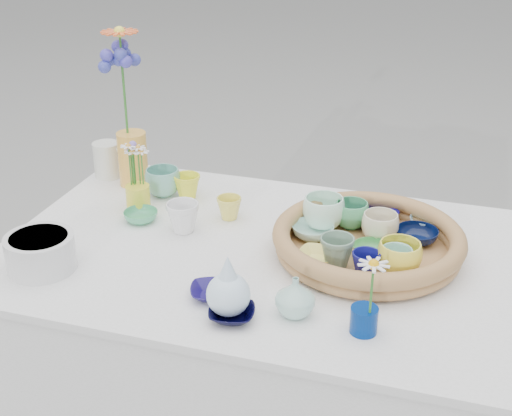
% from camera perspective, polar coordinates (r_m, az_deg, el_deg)
% --- Properties ---
extents(wicker_tray, '(0.47, 0.47, 0.08)m').
position_cam_1_polar(wicker_tray, '(1.78, 8.95, -2.70)').
color(wicker_tray, olive).
rests_on(wicker_tray, display_table).
extents(tray_ceramic_0, '(0.16, 0.16, 0.03)m').
position_cam_1_polar(tray_ceramic_0, '(1.91, 9.33, -0.75)').
color(tray_ceramic_0, '#0B055A').
rests_on(tray_ceramic_0, wicker_tray).
extents(tray_ceramic_1, '(0.13, 0.13, 0.03)m').
position_cam_1_polar(tray_ceramic_1, '(1.84, 12.74, -2.18)').
color(tray_ceramic_1, '#060F32').
rests_on(tray_ceramic_1, wicker_tray).
extents(tray_ceramic_2, '(0.11, 0.11, 0.08)m').
position_cam_1_polar(tray_ceramic_2, '(1.68, 11.39, -3.97)').
color(tray_ceramic_2, '#FFEC43').
rests_on(tray_ceramic_2, wicker_tray).
extents(tray_ceramic_3, '(0.12, 0.12, 0.03)m').
position_cam_1_polar(tray_ceramic_3, '(1.75, 9.21, -3.38)').
color(tray_ceramic_3, '#4DA759').
rests_on(tray_ceramic_3, wicker_tray).
extents(tray_ceramic_4, '(0.09, 0.09, 0.08)m').
position_cam_1_polar(tray_ceramic_4, '(1.69, 6.47, -3.52)').
color(tray_ceramic_4, slate).
rests_on(tray_ceramic_4, wicker_tray).
extents(tray_ceramic_5, '(0.12, 0.12, 0.03)m').
position_cam_1_polar(tray_ceramic_5, '(1.82, 4.57, -1.87)').
color(tray_ceramic_5, '#A7D2C5').
rests_on(tray_ceramic_5, wicker_tray).
extents(tray_ceramic_6, '(0.11, 0.11, 0.09)m').
position_cam_1_polar(tray_ceramic_6, '(1.86, 5.43, -0.36)').
color(tray_ceramic_6, '#CEFEE5').
rests_on(tray_ceramic_6, wicker_tray).
extents(tray_ceramic_7, '(0.12, 0.12, 0.07)m').
position_cam_1_polar(tray_ceramic_7, '(1.82, 9.89, -1.51)').
color(tray_ceramic_7, beige).
rests_on(tray_ceramic_7, wicker_tray).
extents(tray_ceramic_8, '(0.09, 0.09, 0.03)m').
position_cam_1_polar(tray_ceramic_8, '(1.92, 13.45, -1.11)').
color(tray_ceramic_8, '#98CEEF').
rests_on(tray_ceramic_8, wicker_tray).
extents(tray_ceramic_9, '(0.09, 0.09, 0.06)m').
position_cam_1_polar(tray_ceramic_9, '(1.66, 8.78, -4.48)').
color(tray_ceramic_9, navy).
rests_on(tray_ceramic_9, wicker_tray).
extents(tray_ceramic_10, '(0.10, 0.10, 0.02)m').
position_cam_1_polar(tray_ceramic_10, '(1.72, 4.92, -3.85)').
color(tray_ceramic_10, '#FBE96A').
rests_on(tray_ceramic_10, wicker_tray).
extents(tray_ceramic_11, '(0.09, 0.09, 0.07)m').
position_cam_1_polar(tray_ceramic_11, '(1.67, 11.13, -4.27)').
color(tray_ceramic_11, '#8AC9B9').
rests_on(tray_ceramic_11, wicker_tray).
extents(tray_ceramic_12, '(0.12, 0.12, 0.07)m').
position_cam_1_polar(tray_ceramic_12, '(1.87, 7.64, -0.53)').
color(tray_ceramic_12, '#49A46D').
rests_on(tray_ceramic_12, wicker_tray).
extents(loose_ceramic_0, '(0.09, 0.09, 0.07)m').
position_cam_1_polar(loose_ceramic_0, '(2.07, -5.52, 1.72)').
color(loose_ceramic_0, yellow).
rests_on(loose_ceramic_0, display_table).
extents(loose_ceramic_1, '(0.08, 0.08, 0.06)m').
position_cam_1_polar(loose_ceramic_1, '(1.94, -2.16, 0.00)').
color(loose_ceramic_1, '#E6D952').
rests_on(loose_ceramic_1, display_table).
extents(loose_ceramic_2, '(0.11, 0.11, 0.03)m').
position_cam_1_polar(loose_ceramic_2, '(1.96, -9.20, -0.66)').
color(loose_ceramic_2, '#48A772').
rests_on(loose_ceramic_2, display_table).
extents(loose_ceramic_3, '(0.10, 0.10, 0.08)m').
position_cam_1_polar(loose_ceramic_3, '(1.88, -5.87, -0.75)').
color(loose_ceramic_3, white).
rests_on(loose_ceramic_3, display_table).
extents(loose_ceramic_4, '(0.12, 0.12, 0.02)m').
position_cam_1_polar(loose_ceramic_4, '(1.61, -3.57, -6.71)').
color(loose_ceramic_4, '#150D50').
rests_on(loose_ceramic_4, display_table).
extents(loose_ceramic_5, '(0.14, 0.14, 0.08)m').
position_cam_1_polar(loose_ceramic_5, '(2.10, -7.47, 2.06)').
color(loose_ceramic_5, '#6FB5A8').
rests_on(loose_ceramic_5, display_table).
extents(loose_ceramic_6, '(0.12, 0.12, 0.02)m').
position_cam_1_polar(loose_ceramic_6, '(1.54, -1.95, -8.47)').
color(loose_ceramic_6, black).
rests_on(loose_ceramic_6, display_table).
extents(fluted_bowl, '(0.21, 0.21, 0.09)m').
position_cam_1_polar(fluted_bowl, '(1.78, -16.86, -3.43)').
color(fluted_bowl, silver).
rests_on(fluted_bowl, display_table).
extents(bud_vase_paleblue, '(0.12, 0.12, 0.15)m').
position_cam_1_polar(bud_vase_paleblue, '(1.52, -2.24, -6.13)').
color(bud_vase_paleblue, '#CCE9FF').
rests_on(bud_vase_paleblue, display_table).
extents(bud_vase_seafoam, '(0.10, 0.10, 0.09)m').
position_cam_1_polar(bud_vase_seafoam, '(1.53, 3.16, -7.08)').
color(bud_vase_seafoam, '#A3D1C3').
rests_on(bud_vase_seafoam, display_table).
extents(bud_vase_cobalt, '(0.07, 0.07, 0.06)m').
position_cam_1_polar(bud_vase_cobalt, '(1.50, 8.62, -8.85)').
color(bud_vase_cobalt, navy).
rests_on(bud_vase_cobalt, display_table).
extents(single_daisy, '(0.09, 0.09, 0.13)m').
position_cam_1_polar(single_daisy, '(1.45, 9.24, -6.40)').
color(single_daisy, white).
rests_on(single_daisy, bud_vase_cobalt).
extents(tall_vase_yellow, '(0.11, 0.11, 0.16)m').
position_cam_1_polar(tall_vase_yellow, '(2.17, -9.82, 3.90)').
color(tall_vase_yellow, gold).
rests_on(tall_vase_yellow, display_table).
extents(gerbera, '(0.15, 0.15, 0.31)m').
position_cam_1_polar(gerbera, '(2.10, -10.54, 9.75)').
color(gerbera, orange).
rests_on(gerbera, tall_vase_yellow).
extents(hydrangea, '(0.09, 0.09, 0.32)m').
position_cam_1_polar(hydrangea, '(2.11, -10.48, 8.86)').
color(hydrangea, '#3840A6').
rests_on(hydrangea, tall_vase_yellow).
extents(white_pitcher, '(0.12, 0.09, 0.11)m').
position_cam_1_polar(white_pitcher, '(2.25, -11.84, 3.79)').
color(white_pitcher, silver).
rests_on(white_pitcher, display_table).
extents(daisy_cup, '(0.09, 0.09, 0.07)m').
position_cam_1_polar(daisy_cup, '(2.02, -9.41, 0.82)').
color(daisy_cup, yellow).
rests_on(daisy_cup, display_table).
extents(daisy_posy, '(0.09, 0.09, 0.13)m').
position_cam_1_polar(daisy_posy, '(1.99, -9.61, 3.63)').
color(daisy_posy, white).
rests_on(daisy_posy, daisy_cup).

